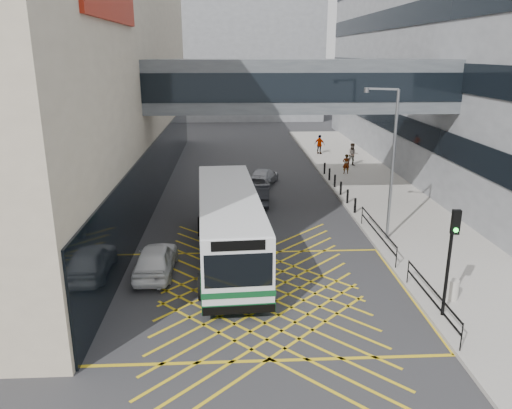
{
  "coord_description": "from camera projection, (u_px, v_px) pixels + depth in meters",
  "views": [
    {
      "loc": [
        -1.13,
        -18.14,
        9.37
      ],
      "look_at": [
        0.0,
        4.0,
        2.6
      ],
      "focal_mm": 35.0,
      "sensor_mm": 36.0,
      "label": 1
    }
  ],
  "objects": [
    {
      "name": "box_junction",
      "position": [
        261.0,
        295.0,
        20.12
      ],
      "size": [
        12.0,
        9.0,
        0.01
      ],
      "color": "gold",
      "rests_on": "ground"
    },
    {
      "name": "bus",
      "position": [
        229.0,
        224.0,
        23.16
      ],
      "size": [
        3.42,
        11.79,
        3.27
      ],
      "rotation": [
        0.0,
        0.0,
        0.06
      ],
      "color": "silver",
      "rests_on": "ground"
    },
    {
      "name": "car_white",
      "position": [
        156.0,
        259.0,
        21.87
      ],
      "size": [
        1.85,
        4.41,
        1.39
      ],
      "primitive_type": "imported",
      "rotation": [
        0.0,
        0.0,
        3.13
      ],
      "color": "white",
      "rests_on": "ground"
    },
    {
      "name": "pedestrian_b",
      "position": [
        353.0,
        155.0,
        42.08
      ],
      "size": [
        0.97,
        0.61,
        1.91
      ],
      "primitive_type": "imported",
      "rotation": [
        0.0,
        0.0,
        -0.08
      ],
      "color": "gray",
      "rests_on": "pavement"
    },
    {
      "name": "skybridge",
      "position": [
        300.0,
        85.0,
        29.54
      ],
      "size": [
        20.0,
        4.1,
        3.0
      ],
      "color": "#4B5055",
      "rests_on": "ground"
    },
    {
      "name": "kerb_railings",
      "position": [
        398.0,
        255.0,
        21.86
      ],
      "size": [
        0.05,
        12.54,
        1.0
      ],
      "color": "black",
      "rests_on": "pavement"
    },
    {
      "name": "pedestrian_a",
      "position": [
        346.0,
        164.0,
        39.39
      ],
      "size": [
        0.63,
        0.46,
        1.55
      ],
      "primitive_type": "imported",
      "rotation": [
        0.0,
        0.0,
        3.17
      ],
      "color": "gray",
      "rests_on": "pavement"
    },
    {
      "name": "car_dark",
      "position": [
        259.0,
        194.0,
        32.12
      ],
      "size": [
        1.97,
        4.3,
        1.31
      ],
      "primitive_type": "imported",
      "rotation": [
        0.0,
        0.0,
        3.06
      ],
      "color": "black",
      "rests_on": "ground"
    },
    {
      "name": "bollards",
      "position": [
        338.0,
        184.0,
        34.58
      ],
      "size": [
        0.14,
        10.14,
        0.9
      ],
      "color": "black",
      "rests_on": "pavement"
    },
    {
      "name": "street_lamp",
      "position": [
        390.0,
        156.0,
        24.63
      ],
      "size": [
        1.65,
        0.9,
        7.59
      ],
      "rotation": [
        0.0,
        0.0,
        -0.43
      ],
      "color": "slate",
      "rests_on": "pavement"
    },
    {
      "name": "litter_bin",
      "position": [
        452.0,
        289.0,
        19.36
      ],
      "size": [
        0.46,
        0.46,
        0.79
      ],
      "primitive_type": "cylinder",
      "color": "#ADA89E",
      "rests_on": "pavement"
    },
    {
      "name": "car_silver",
      "position": [
        263.0,
        176.0,
        36.79
      ],
      "size": [
        2.81,
        4.4,
        1.27
      ],
      "primitive_type": "imported",
      "rotation": [
        0.0,
        0.0,
        2.85
      ],
      "color": "#94969C",
      "rests_on": "ground"
    },
    {
      "name": "ground",
      "position": [
        261.0,
        295.0,
        20.12
      ],
      "size": [
        120.0,
        120.0,
        0.0
      ],
      "primitive_type": "plane",
      "color": "#333335"
    },
    {
      "name": "pavement",
      "position": [
        376.0,
        191.0,
        34.87
      ],
      "size": [
        6.0,
        54.0,
        0.16
      ],
      "primitive_type": "cube",
      "color": "#A5A097",
      "rests_on": "ground"
    },
    {
      "name": "building_far",
      "position": [
        224.0,
        55.0,
        74.7
      ],
      "size": [
        28.0,
        16.0,
        18.0
      ],
      "primitive_type": "cube",
      "color": "gray",
      "rests_on": "ground"
    },
    {
      "name": "traffic_light",
      "position": [
        451.0,
        248.0,
        17.39
      ],
      "size": [
        0.3,
        0.48,
        4.11
      ],
      "rotation": [
        0.0,
        0.0,
        -0.1
      ],
      "color": "black",
      "rests_on": "pavement"
    },
    {
      "name": "pedestrian_c",
      "position": [
        320.0,
        144.0,
        47.04
      ],
      "size": [
        1.15,
        1.04,
        1.79
      ],
      "primitive_type": "imported",
      "rotation": [
        0.0,
        0.0,
        2.49
      ],
      "color": "gray",
      "rests_on": "pavement"
    }
  ]
}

